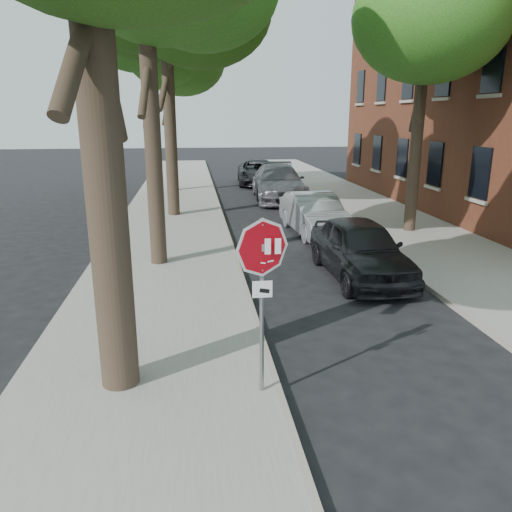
{
  "coord_description": "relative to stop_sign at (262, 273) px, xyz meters",
  "views": [
    {
      "loc": [
        -1.62,
        -6.52,
        4.05
      ],
      "look_at": [
        -0.72,
        0.5,
        2.05
      ],
      "focal_mm": 35.0,
      "sensor_mm": 36.0,
      "label": 1
    }
  ],
  "objects": [
    {
      "name": "tree_far",
      "position": [
        -2.02,
        21.14,
        5.26
      ],
      "size": [
        5.29,
        4.91,
        9.33
      ],
      "color": "black",
      "rests_on": "sidewalk_left"
    },
    {
      "name": "ground",
      "position": [
        0.7,
        0.03,
        -1.95
      ],
      "size": [
        120.0,
        120.0,
        0.0
      ],
      "primitive_type": "plane",
      "color": "black",
      "rests_on": "ground"
    },
    {
      "name": "tree_mid_b",
      "position": [
        -1.72,
        14.15,
        6.05
      ],
      "size": [
        5.88,
        5.46,
        10.36
      ],
      "color": "black",
      "rests_on": "sidewalk_left"
    },
    {
      "name": "car_c",
      "position": [
        3.3,
        17.8,
        -1.1
      ],
      "size": [
        2.7,
        5.98,
        1.7
      ],
      "primitive_type": "imported",
      "rotation": [
        0.0,
        0.0,
        -0.05
      ],
      "color": "#55555B",
      "rests_on": "ground"
    },
    {
      "name": "car_a",
      "position": [
        3.3,
        5.41,
        -1.19
      ],
      "size": [
        1.86,
        4.48,
        1.52
      ],
      "primitive_type": "imported",
      "rotation": [
        0.0,
        0.0,
        0.02
      ],
      "color": "black",
      "rests_on": "ground"
    },
    {
      "name": "curb_right",
      "position": [
        4.65,
        12.03,
        -1.88
      ],
      "size": [
        0.12,
        55.0,
        0.13
      ],
      "primitive_type": "cube",
      "color": "#9E9384",
      "rests_on": "ground"
    },
    {
      "name": "stop_sign",
      "position": [
        0.0,
        0.0,
        0.0
      ],
      "size": [
        0.76,
        0.34,
        2.61
      ],
      "color": "gray",
      "rests_on": "sidewalk_left"
    },
    {
      "name": "tree_right",
      "position": [
        6.68,
        10.14,
        5.26
      ],
      "size": [
        5.29,
        4.91,
        9.33
      ],
      "color": "black",
      "rests_on": "sidewalk_right"
    },
    {
      "name": "sidewalk_left",
      "position": [
        -1.8,
        12.03,
        -1.89
      ],
      "size": [
        4.0,
        55.0,
        0.12
      ],
      "primitive_type": "cube",
      "color": "gray",
      "rests_on": "ground"
    },
    {
      "name": "curb_left",
      "position": [
        0.25,
        12.03,
        -1.88
      ],
      "size": [
        0.12,
        55.0,
        0.13
      ],
      "primitive_type": "cube",
      "color": "#9E9384",
      "rests_on": "ground"
    },
    {
      "name": "car_b",
      "position": [
        3.3,
        10.32,
        -1.23
      ],
      "size": [
        1.81,
        4.43,
        1.43
      ],
      "primitive_type": "imported",
      "rotation": [
        0.0,
        0.0,
        0.07
      ],
      "color": "#9FA2A7",
      "rests_on": "ground"
    },
    {
      "name": "sidewalk_right",
      "position": [
        6.7,
        12.03,
        -1.89
      ],
      "size": [
        4.0,
        55.0,
        0.12
      ],
      "primitive_type": "cube",
      "color": "gray",
      "rests_on": "ground"
    },
    {
      "name": "car_d",
      "position": [
        3.08,
        23.64,
        -1.22
      ],
      "size": [
        2.77,
        5.38,
        1.45
      ],
      "primitive_type": "imported",
      "rotation": [
        0.0,
        0.0,
        -0.07
      ],
      "color": "black",
      "rests_on": "ground"
    }
  ]
}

